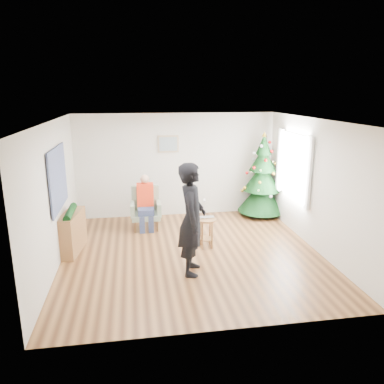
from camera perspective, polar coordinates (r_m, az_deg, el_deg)
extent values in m
plane|color=brown|center=(7.51, -0.03, -9.36)|extent=(5.00, 5.00, 0.00)
plane|color=white|center=(6.85, -0.04, 10.86)|extent=(5.00, 5.00, 0.00)
plane|color=silver|center=(9.48, -2.41, 4.09)|extent=(5.00, 0.00, 5.00)
plane|color=silver|center=(4.74, 4.76, -7.35)|extent=(5.00, 0.00, 5.00)
plane|color=silver|center=(7.13, -20.29, -0.54)|extent=(0.00, 5.00, 5.00)
plane|color=silver|center=(7.85, 18.31, 1.00)|extent=(0.00, 5.00, 5.00)
cube|color=white|center=(8.67, 15.26, 3.87)|extent=(0.04, 1.30, 1.40)
cube|color=white|center=(7.99, 17.24, 2.81)|extent=(0.05, 0.25, 1.50)
cube|color=white|center=(9.34, 13.23, 4.77)|extent=(0.05, 0.25, 1.50)
cylinder|color=#3F2816|center=(9.88, 10.43, -2.66)|extent=(0.09, 0.09, 0.28)
cone|color=black|center=(9.78, 10.53, -0.61)|extent=(1.19, 1.19, 0.78)
cone|color=black|center=(9.66, 10.67, 2.28)|extent=(0.95, 0.95, 0.69)
cone|color=black|center=(9.57, 10.80, 4.96)|extent=(0.70, 0.70, 0.60)
cone|color=black|center=(9.51, 10.91, 7.14)|extent=(0.40, 0.40, 0.50)
cone|color=gold|center=(9.48, 10.99, 8.68)|extent=(0.13, 0.13, 0.13)
cylinder|color=brown|center=(7.61, 2.21, -4.23)|extent=(0.41, 0.41, 0.04)
cylinder|color=brown|center=(7.75, 2.18, -7.07)|extent=(0.31, 0.31, 0.02)
imported|color=silver|center=(7.60, 2.21, -3.99)|extent=(0.34, 0.22, 0.03)
cube|color=gray|center=(8.76, -7.02, -3.56)|extent=(0.65, 0.60, 0.12)
cube|color=gray|center=(8.92, -7.14, -0.93)|extent=(0.64, 0.12, 0.60)
cube|color=gray|center=(8.71, -9.04, -2.63)|extent=(0.10, 0.50, 0.30)
cube|color=gray|center=(8.72, -5.07, -2.48)|extent=(0.10, 0.50, 0.30)
cube|color=navy|center=(8.65, -7.03, -2.89)|extent=(0.37, 0.39, 0.14)
cube|color=red|center=(8.75, -7.15, -0.43)|extent=(0.39, 0.21, 0.55)
sphere|color=tan|center=(8.64, -7.23, 1.96)|extent=(0.20, 0.20, 0.20)
imported|color=black|center=(6.43, -0.02, -4.17)|extent=(0.61, 0.80, 1.97)
cube|color=white|center=(6.33, 1.91, -1.34)|extent=(0.06, 0.13, 0.04)
cube|color=brown|center=(7.83, -17.81, -5.89)|extent=(0.45, 1.03, 0.80)
cylinder|color=black|center=(7.70, -18.06, -2.96)|extent=(0.14, 0.90, 0.14)
cube|color=black|center=(7.35, -19.74, 1.97)|extent=(0.03, 1.50, 1.15)
cube|color=tan|center=(9.35, -3.66, 7.33)|extent=(0.52, 0.03, 0.42)
cube|color=gray|center=(9.32, -3.64, 7.31)|extent=(0.44, 0.02, 0.34)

